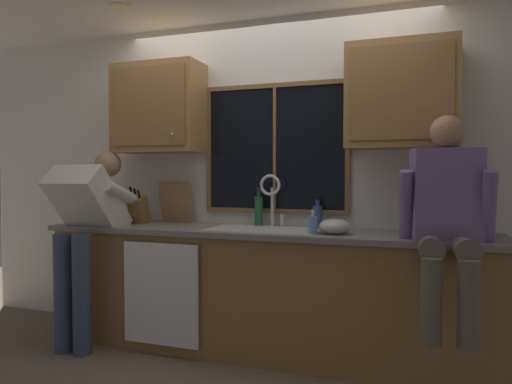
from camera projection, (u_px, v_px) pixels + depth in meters
name	position (u px, v px, depth m)	size (l,w,h in m)	color
back_wall	(274.00, 180.00, 3.71)	(5.65, 0.12, 2.55)	silver
ceiling_downlight_left	(120.00, 7.00, 3.36)	(0.14, 0.14, 0.01)	#FFEAB2
window_glass	(275.00, 149.00, 3.63)	(1.10, 0.02, 0.95)	black
window_frame_top	(275.00, 85.00, 3.60)	(1.17, 0.02, 0.04)	brown
window_frame_bottom	(275.00, 211.00, 3.64)	(1.17, 0.02, 0.04)	brown
window_frame_left	(209.00, 150.00, 3.81)	(0.04, 0.02, 0.95)	brown
window_frame_right	(348.00, 147.00, 3.44)	(0.04, 0.02, 0.95)	brown
window_mullion_center	(275.00, 148.00, 3.62)	(0.02, 0.02, 0.95)	brown
lower_cabinet_run	(261.00, 293.00, 3.41)	(3.25, 0.58, 0.88)	olive
countertop	(260.00, 232.00, 3.38)	(3.31, 0.62, 0.04)	slate
dishwasher_front	(161.00, 294.00, 3.33)	(0.60, 0.02, 0.74)	white
upper_cabinet_left	(159.00, 109.00, 3.77)	(0.73, 0.36, 0.72)	#9E703D
upper_cabinet_right	(401.00, 96.00, 3.16)	(0.73, 0.36, 0.72)	#9E703D
sink	(264.00, 242.00, 3.38)	(0.80, 0.46, 0.21)	#B7B7BC
faucet	(272.00, 194.00, 3.54)	(0.18, 0.09, 0.40)	silver
person_standing	(87.00, 224.00, 3.54)	(0.53, 0.71, 1.51)	#384260
person_sitting_on_counter	(447.00, 211.00, 2.72)	(0.54, 0.63, 1.26)	#595147
knife_block	(139.00, 210.00, 3.78)	(0.12, 0.18, 0.32)	brown
cutting_board	(176.00, 203.00, 3.85)	(0.28, 0.02, 0.34)	#997047
mixing_bowl	(334.00, 227.00, 3.11)	(0.21, 0.21, 0.11)	#B7B7BC
soap_dispenser	(313.00, 224.00, 3.12)	(0.06, 0.07, 0.17)	#668CCC
bottle_green_glass	(317.00, 216.00, 3.45)	(0.07, 0.07, 0.22)	#334C8C
bottle_tall_clear	(259.00, 210.00, 3.60)	(0.06, 0.06, 0.29)	#1E592D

